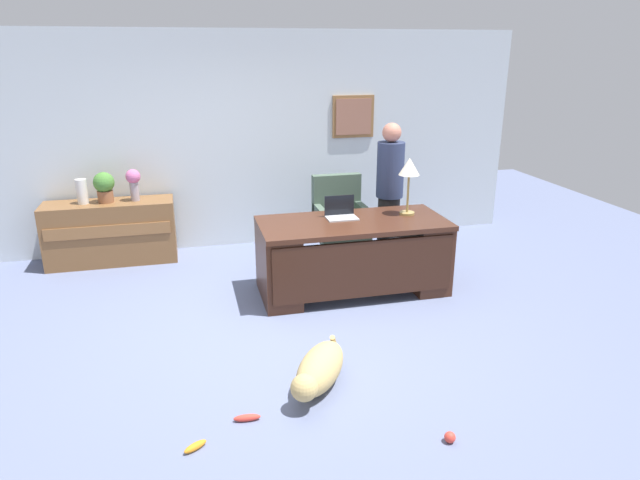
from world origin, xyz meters
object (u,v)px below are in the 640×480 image
Objects in this scene: vase_empty at (82,192)px; potted_plant at (104,186)px; dog_toy_bone at (247,418)px; desk at (353,254)px; person_standing at (389,192)px; dog_lying at (319,370)px; dog_toy_ball at (450,437)px; dog_toy_plush at (195,446)px; vase_with_flowers at (133,181)px; desk_lamp at (409,170)px; laptop at (341,212)px; armchair at (340,222)px; credenza at (111,232)px.

potted_plant is (0.25, 0.00, 0.05)m from vase_empty.
potted_plant is 3.81m from dog_toy_bone.
person_standing is (0.69, 0.82, 0.43)m from desk.
person_standing is at bearing 59.33° from dog_lying.
dog_toy_ball is at bearing -58.43° from potted_plant.
desk is 2.79m from dog_toy_plush.
vase_with_flowers is at bearing -0.00° from vase_empty.
desk_lamp is 8.02× the size of dog_toy_ball.
potted_plant is at bearing 156.02° from desk_lamp.
potted_plant reaches higher than laptop.
desk_lamp is (-0.06, -0.69, 0.40)m from person_standing.
dog_toy_bone is at bearing -67.33° from vase_empty.
laptop is 3.06m from vase_empty.
armchair is 0.95m from laptop.
vase_with_flowers is (-2.94, 0.74, 0.12)m from person_standing.
armchair is at bearing -11.27° from potted_plant.
vase_with_flowers is at bearing 0.26° from credenza.
potted_plant reaches higher than vase_empty.
credenza reaches higher than dog_toy_ball.
dog_toy_ball is 0.45× the size of dog_toy_plush.
credenza is at bearing 155.96° from desk_lamp.
dog_toy_bone is (1.21, -3.50, -0.92)m from potted_plant.
dog_toy_plush is (0.84, -3.71, -0.35)m from credenza.
potted_plant is (-1.79, 3.22, 0.79)m from dog_lying.
dog_toy_plush is at bearing -135.94° from desk_lamp.
armchair is 3.18× the size of laptop.
vase_empty is at bearing 157.58° from desk_lamp.
laptop is (0.69, 1.84, 0.68)m from dog_lying.
dog_toy_ball is 0.40× the size of dog_toy_bone.
dog_lying is 4.01× the size of dog_toy_bone.
person_standing reaches higher than dog_lying.
vase_with_flowers reaches higher than credenza.
armchair is 3.52× the size of vase_empty.
dog_toy_ball is (-0.23, -3.50, -0.43)m from armchair.
desk_lamp is (1.42, 1.79, 1.11)m from dog_lying.
desk is 2.52m from dog_toy_ball.
dog_toy_ball is at bearing -61.96° from vase_with_flowers.
dog_toy_bone is (0.88, -3.50, -0.96)m from vase_with_flowers.
person_standing reaches higher than armchair.
desk_lamp is at bearing -26.38° from vase_with_flowers.
potted_plant is at bearing 150.94° from laptop.
laptop is at bearing 176.20° from desk_lamp.
vase_with_flowers reaches higher than dog_toy_ball.
credenza is 2.87m from laptop.
potted_plant reaches higher than credenza.
armchair is 0.61× the size of person_standing.
dog_lying reaches higher than dog_toy_plush.
potted_plant is at bearing 167.26° from person_standing.
desk reaches higher than dog_lying.
vase_empty is (-3.46, 1.43, -0.37)m from desk_lamp.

